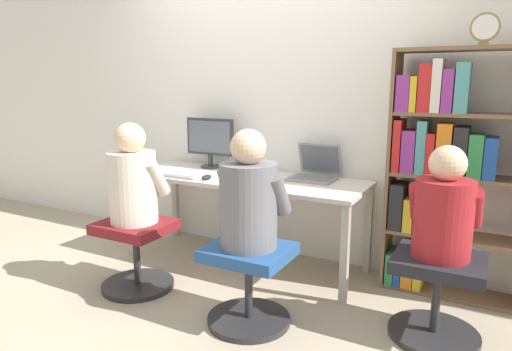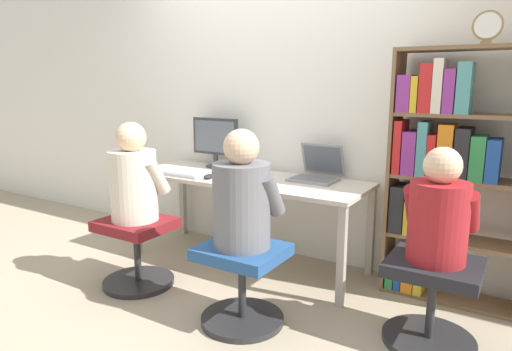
# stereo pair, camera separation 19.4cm
# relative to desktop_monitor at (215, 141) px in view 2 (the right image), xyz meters

# --- Properties ---
(ground_plane) EXTENTS (14.00, 14.00, 0.00)m
(ground_plane) POSITION_rel_desktop_monitor_xyz_m (0.46, -0.55, -0.93)
(ground_plane) COLOR tan
(wall_back) EXTENTS (10.00, 0.05, 2.60)m
(wall_back) POSITION_rel_desktop_monitor_xyz_m (0.46, 0.18, 0.37)
(wall_back) COLOR silver
(wall_back) RESTS_ON ground_plane
(desk) EXTENTS (1.90, 0.67, 0.70)m
(desk) POSITION_rel_desktop_monitor_xyz_m (0.46, -0.22, -0.30)
(desk) COLOR beige
(desk) RESTS_ON ground_plane
(desktop_monitor) EXTENTS (0.46, 0.17, 0.42)m
(desktop_monitor) POSITION_rel_desktop_monitor_xyz_m (0.00, 0.00, 0.00)
(desktop_monitor) COLOR #333338
(desktop_monitor) RESTS_ON desk
(laptop) EXTENTS (0.34, 0.34, 0.26)m
(laptop) POSITION_rel_desktop_monitor_xyz_m (0.96, -0.03, -0.18)
(laptop) COLOR gray
(laptop) RESTS_ON desk
(keyboard) EXTENTS (0.41, 0.14, 0.03)m
(keyboard) POSITION_rel_desktop_monitor_xyz_m (-0.01, -0.45, -0.22)
(keyboard) COLOR #B2B2B7
(keyboard) RESTS_ON desk
(computer_mouse_by_keyboard) EXTENTS (0.06, 0.10, 0.04)m
(computer_mouse_by_keyboard) POSITION_rel_desktop_monitor_xyz_m (0.25, -0.43, -0.21)
(computer_mouse_by_keyboard) COLOR black
(computer_mouse_by_keyboard) RESTS_ON desk
(office_chair_left) EXTENTS (0.50, 0.50, 0.48)m
(office_chair_left) POSITION_rel_desktop_monitor_xyz_m (0.01, -0.96, -0.66)
(office_chair_left) COLOR #262628
(office_chair_left) RESTS_ON ground_plane
(office_chair_right) EXTENTS (0.50, 0.50, 0.48)m
(office_chair_right) POSITION_rel_desktop_monitor_xyz_m (0.94, -1.01, -0.66)
(office_chair_right) COLOR #262628
(office_chair_right) RESTS_ON ground_plane
(person_at_monitor) EXTENTS (0.40, 0.34, 0.68)m
(person_at_monitor) POSITION_rel_desktop_monitor_xyz_m (0.01, -0.96, -0.16)
(person_at_monitor) COLOR beige
(person_at_monitor) RESTS_ON office_chair_left
(person_at_laptop) EXTENTS (0.41, 0.35, 0.69)m
(person_at_laptop) POSITION_rel_desktop_monitor_xyz_m (0.94, -1.01, -0.16)
(person_at_laptop) COLOR slate
(person_at_laptop) RESTS_ON office_chair_right
(bookshelf) EXTENTS (0.86, 0.28, 1.64)m
(bookshelf) POSITION_rel_desktop_monitor_xyz_m (1.84, -0.05, -0.08)
(bookshelf) COLOR brown
(bookshelf) RESTS_ON ground_plane
(desk_clock) EXTENTS (0.17, 0.03, 0.19)m
(desk_clock) POSITION_rel_desktop_monitor_xyz_m (2.04, -0.11, 0.80)
(desk_clock) COLOR olive
(desk_clock) RESTS_ON bookshelf
(office_chair_side) EXTENTS (0.50, 0.50, 0.48)m
(office_chair_side) POSITION_rel_desktop_monitor_xyz_m (1.94, -0.65, -0.66)
(office_chair_side) COLOR #262628
(office_chair_side) RESTS_ON ground_plane
(person_near_shelf) EXTENTS (0.38, 0.32, 0.62)m
(person_near_shelf) POSITION_rel_desktop_monitor_xyz_m (1.94, -0.65, -0.19)
(person_near_shelf) COLOR maroon
(person_near_shelf) RESTS_ON office_chair_side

